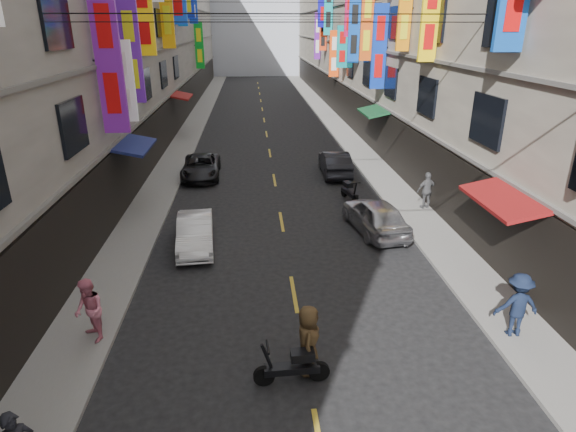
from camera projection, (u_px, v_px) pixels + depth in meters
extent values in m
cube|color=slate|center=(188.00, 135.00, 36.88)|extent=(2.00, 90.00, 0.12)
cube|color=slate|center=(343.00, 132.00, 37.74)|extent=(2.00, 90.00, 0.12)
cube|color=gray|center=(90.00, 0.00, 32.97)|extent=(10.00, 90.00, 19.00)
cube|color=black|center=(174.00, 116.00, 36.28)|extent=(0.12, 85.50, 3.00)
cube|color=#66635E|center=(172.00, 93.00, 35.66)|extent=(0.16, 90.00, 0.14)
cube|color=#66635E|center=(168.00, 47.00, 34.48)|extent=(0.16, 90.00, 0.14)
cube|color=#ADA491|center=(430.00, 1.00, 34.70)|extent=(10.00, 90.00, 19.00)
cube|color=black|center=(356.00, 113.00, 37.28)|extent=(0.12, 85.50, 3.00)
cube|color=#66635E|center=(357.00, 91.00, 36.66)|extent=(0.16, 90.00, 0.14)
cube|color=#66635E|center=(359.00, 47.00, 35.48)|extent=(0.16, 90.00, 0.14)
cube|color=#B1B6C5|center=(255.00, 5.00, 79.63)|extent=(18.00, 8.00, 22.00)
cube|color=#621782|center=(109.00, 60.00, 17.91)|extent=(0.96, 0.18, 5.41)
cylinder|color=black|center=(107.00, 60.00, 17.91)|extent=(1.06, 0.08, 0.08)
cube|color=silver|center=(123.00, 82.00, 20.02)|extent=(0.90, 0.18, 3.29)
cylinder|color=black|center=(122.00, 82.00, 20.01)|extent=(1.00, 0.08, 0.08)
cube|color=yellow|center=(430.00, 17.00, 20.37)|extent=(0.76, 0.18, 3.66)
cylinder|color=black|center=(431.00, 17.00, 20.38)|extent=(0.86, 0.08, 0.08)
cube|color=#52198D|center=(131.00, 50.00, 21.60)|extent=(0.86, 0.18, 4.60)
cylinder|color=black|center=(130.00, 50.00, 21.60)|extent=(0.96, 0.08, 0.08)
cube|color=orange|center=(405.00, 8.00, 23.72)|extent=(0.66, 0.18, 4.05)
cylinder|color=black|center=(406.00, 8.00, 23.72)|extent=(0.76, 0.08, 0.08)
cube|color=yellow|center=(144.00, 15.00, 24.12)|extent=(0.96, 0.18, 3.90)
cylinder|color=black|center=(143.00, 15.00, 24.12)|extent=(1.06, 0.08, 0.08)
cube|color=#0F32AF|center=(379.00, 47.00, 28.27)|extent=(0.86, 0.18, 4.76)
cylinder|color=black|center=(380.00, 47.00, 28.27)|extent=(0.96, 0.08, 0.08)
cube|color=#DE5014|center=(367.00, 24.00, 31.14)|extent=(0.81, 0.18, 4.52)
cylinder|color=black|center=(368.00, 24.00, 31.14)|extent=(0.91, 0.08, 0.08)
cube|color=#0F47B8|center=(354.00, 29.00, 34.90)|extent=(0.83, 0.18, 4.62)
cylinder|color=black|center=(355.00, 29.00, 34.90)|extent=(0.93, 0.08, 0.08)
cube|color=#BF1245|center=(349.00, 14.00, 36.85)|extent=(0.67, 0.18, 3.33)
cylinder|color=black|center=(350.00, 14.00, 36.85)|extent=(0.77, 0.08, 0.08)
cube|color=#0B8B8E|center=(342.00, 47.00, 39.35)|extent=(0.89, 0.18, 3.28)
cylinder|color=black|center=(343.00, 47.00, 39.35)|extent=(0.99, 0.08, 0.08)
cube|color=#0F56B4|center=(182.00, 4.00, 38.81)|extent=(0.80, 0.18, 3.30)
cylinder|color=black|center=(181.00, 4.00, 38.80)|extent=(0.90, 0.08, 0.08)
cube|color=#FF470E|center=(334.00, 54.00, 43.24)|extent=(0.86, 0.18, 3.97)
cylinder|color=black|center=(335.00, 54.00, 43.25)|extent=(0.96, 0.08, 0.08)
cube|color=#0D959D|center=(328.00, 7.00, 45.67)|extent=(0.82, 0.18, 4.98)
cylinder|color=black|center=(329.00, 7.00, 45.68)|extent=(0.92, 0.08, 0.08)
cube|color=#0E30A4|center=(193.00, 1.00, 46.54)|extent=(0.83, 0.18, 4.09)
cylinder|color=black|center=(192.00, 1.00, 46.53)|extent=(0.93, 0.08, 0.08)
cube|color=#100EAD|center=(324.00, 3.00, 47.41)|extent=(1.14, 0.18, 4.56)
cylinder|color=black|center=(324.00, 3.00, 47.42)|extent=(1.24, 0.08, 0.08)
cube|color=#EC3C16|center=(323.00, 34.00, 49.75)|extent=(0.74, 0.18, 3.19)
cylinder|color=black|center=(323.00, 34.00, 49.75)|extent=(0.84, 0.08, 0.08)
cube|color=#0B791B|center=(199.00, 45.00, 51.29)|extent=(0.91, 0.18, 4.75)
cylinder|color=black|center=(199.00, 45.00, 51.28)|extent=(1.01, 0.08, 0.08)
cube|color=#641B94|center=(317.00, 36.00, 53.99)|extent=(0.68, 0.18, 4.94)
cylinder|color=black|center=(318.00, 36.00, 53.99)|extent=(0.78, 0.08, 0.08)
cube|color=maroon|center=(503.00, 199.00, 14.44)|extent=(1.39, 3.20, 0.41)
cube|color=navy|center=(134.00, 145.00, 20.95)|extent=(1.39, 3.20, 0.41)
cube|color=#134725|center=(374.00, 111.00, 29.27)|extent=(1.39, 3.20, 0.41)
cube|color=maroon|center=(181.00, 96.00, 35.78)|extent=(1.39, 3.20, 0.41)
cylinder|color=black|center=(284.00, 14.00, 15.78)|extent=(14.00, 0.04, 0.04)
cylinder|color=black|center=(262.00, 16.00, 41.58)|extent=(14.00, 0.04, 0.04)
cube|color=gold|center=(294.00, 294.00, 15.09)|extent=(0.12, 2.20, 0.01)
cube|color=gold|center=(282.00, 221.00, 20.65)|extent=(0.12, 2.20, 0.01)
cube|color=gold|center=(274.00, 180.00, 26.21)|extent=(0.12, 2.20, 0.01)
cube|color=gold|center=(270.00, 153.00, 31.77)|extent=(0.12, 2.20, 0.01)
cube|color=gold|center=(267.00, 134.00, 37.33)|extent=(0.12, 2.20, 0.01)
cube|color=gold|center=(264.00, 120.00, 42.89)|extent=(0.12, 2.20, 0.01)
cube|color=gold|center=(262.00, 109.00, 48.46)|extent=(0.12, 2.20, 0.01)
cube|color=gold|center=(261.00, 101.00, 54.02)|extent=(0.12, 2.20, 0.01)
cube|color=gold|center=(260.00, 94.00, 59.58)|extent=(0.12, 2.20, 0.01)
cube|color=gold|center=(259.00, 88.00, 65.14)|extent=(0.12, 2.20, 0.01)
cube|color=gold|center=(258.00, 83.00, 70.70)|extent=(0.12, 2.20, 0.01)
cylinder|color=black|center=(264.00, 376.00, 11.18)|extent=(0.50, 0.14, 0.50)
cylinder|color=black|center=(319.00, 371.00, 11.33)|extent=(0.50, 0.14, 0.50)
cube|color=black|center=(292.00, 368.00, 11.20)|extent=(1.31, 0.36, 0.18)
cube|color=black|center=(303.00, 355.00, 11.10)|extent=(0.56, 0.34, 0.22)
cylinder|color=black|center=(268.00, 360.00, 11.03)|extent=(0.36, 0.10, 0.88)
cylinder|color=black|center=(268.00, 347.00, 10.90)|extent=(0.08, 0.50, 0.06)
cylinder|color=black|center=(355.00, 200.00, 22.45)|extent=(0.23, 0.51, 0.50)
cylinder|color=black|center=(344.00, 192.00, 23.61)|extent=(0.23, 0.51, 0.50)
cube|color=black|center=(350.00, 193.00, 22.97)|extent=(0.59, 1.33, 0.18)
cube|color=black|center=(348.00, 184.00, 23.07)|extent=(0.44, 0.61, 0.22)
cylinder|color=black|center=(355.00, 190.00, 22.38)|extent=(0.16, 0.36, 0.88)
cylinder|color=black|center=(355.00, 183.00, 22.25)|extent=(0.50, 0.17, 0.06)
imported|color=white|center=(195.00, 233.00, 18.03)|extent=(1.59, 3.79, 1.22)
imported|color=black|center=(201.00, 167.00, 26.49)|extent=(2.09, 4.37, 1.20)
imported|color=#B4B5B9|center=(375.00, 215.00, 19.41)|extent=(2.29, 4.34, 1.41)
imported|color=#23242A|center=(335.00, 163.00, 26.92)|extent=(1.52, 4.13, 1.35)
imported|color=pink|center=(89.00, 311.00, 12.39)|extent=(0.97, 1.03, 1.75)
imported|color=#121B31|center=(517.00, 305.00, 12.61)|extent=(1.18, 0.63, 1.80)
imported|color=#57575A|center=(427.00, 190.00, 21.55)|extent=(1.08, 0.74, 1.68)
imported|color=#4B361E|center=(308.00, 340.00, 11.39)|extent=(0.70, 0.95, 1.80)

